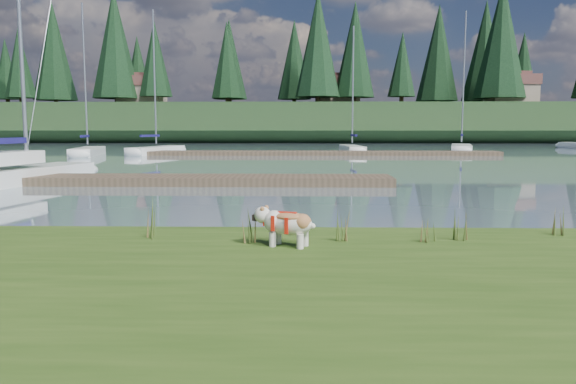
{
  "coord_description": "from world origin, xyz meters",
  "views": [
    {
      "loc": [
        0.81,
        -10.76,
        2.01
      ],
      "look_at": [
        0.57,
        -0.5,
        0.83
      ],
      "focal_mm": 35.0,
      "sensor_mm": 36.0,
      "label": 1
    }
  ],
  "objects": [
    {
      "name": "bulldog",
      "position": [
        0.61,
        -3.01,
        0.69
      ],
      "size": [
        0.92,
        0.57,
        0.54
      ],
      "rotation": [
        0.0,
        0.0,
        2.8
      ],
      "color": "silver",
      "rests_on": "bank"
    },
    {
      "name": "dock_far",
      "position": [
        2.0,
        30.0,
        0.15
      ],
      "size": [
        26.0,
        2.2,
        0.3
      ],
      "primitive_type": "cube",
      "color": "#4C3D2C",
      "rests_on": "ground"
    },
    {
      "name": "weed_2",
      "position": [
        3.14,
        -2.55,
        0.58
      ],
      "size": [
        0.17,
        0.14,
        0.56
      ],
      "color": "#475B23",
      "rests_on": "bank"
    },
    {
      "name": "conifer_4",
      "position": [
        3.0,
        66.0,
        13.09
      ],
      "size": [
        6.16,
        6.16,
        15.1
      ],
      "color": "#382619",
      "rests_on": "ridge"
    },
    {
      "name": "ridge",
      "position": [
        0.0,
        73.0,
        2.5
      ],
      "size": [
        200.0,
        20.0,
        5.0
      ],
      "primitive_type": "cube",
      "color": "#1B3118",
      "rests_on": "ground"
    },
    {
      "name": "weed_5",
      "position": [
        4.8,
        -2.12,
        0.56
      ],
      "size": [
        0.17,
        0.14,
        0.5
      ],
      "color": "#475B23",
      "rests_on": "bank"
    },
    {
      "name": "house_2",
      "position": [
        30.0,
        69.0,
        7.31
      ],
      "size": [
        6.3,
        5.3,
        4.65
      ],
      "color": "gray",
      "rests_on": "ridge"
    },
    {
      "name": "bank",
      "position": [
        0.0,
        -6.0,
        0.17
      ],
      "size": [
        60.0,
        9.0,
        0.35
      ],
      "primitive_type": "cube",
      "color": "#355018",
      "rests_on": "ground"
    },
    {
      "name": "sailboat_bg_2",
      "position": [
        4.82,
        34.63,
        0.33
      ],
      "size": [
        1.73,
        6.61,
        9.98
      ],
      "rotation": [
        0.0,
        0.0,
        1.64
      ],
      "color": "white",
      "rests_on": "ground"
    },
    {
      "name": "sailboat_main",
      "position": [
        -9.25,
        9.46,
        0.42
      ],
      "size": [
        3.33,
        8.53,
        12.09
      ],
      "rotation": [
        0.0,
        0.0,
        1.36
      ],
      "color": "white",
      "rests_on": "ground"
    },
    {
      "name": "sailboat_bg_0",
      "position": [
        -14.66,
        29.9,
        0.32
      ],
      "size": [
        2.79,
        7.54,
        10.8
      ],
      "rotation": [
        0.0,
        0.0,
        1.76
      ],
      "color": "white",
      "rests_on": "ground"
    },
    {
      "name": "conifer_6",
      "position": [
        28.0,
        68.0,
        13.99
      ],
      "size": [
        7.04,
        7.04,
        17.0
      ],
      "color": "#382619",
      "rests_on": "ridge"
    },
    {
      "name": "weed_3",
      "position": [
        -1.46,
        -2.48,
        0.62
      ],
      "size": [
        0.17,
        0.14,
        0.65
      ],
      "color": "#475B23",
      "rests_on": "bank"
    },
    {
      "name": "house_0",
      "position": [
        -22.0,
        70.0,
        7.31
      ],
      "size": [
        6.3,
        5.3,
        4.65
      ],
      "color": "gray",
      "rests_on": "ridge"
    },
    {
      "name": "weed_1",
      "position": [
        1.41,
        -2.66,
        0.57
      ],
      "size": [
        0.17,
        0.14,
        0.53
      ],
      "color": "#475B23",
      "rests_on": "bank"
    },
    {
      "name": "dock_near",
      "position": [
        -4.0,
        9.0,
        0.15
      ],
      "size": [
        16.0,
        2.0,
        0.3
      ],
      "primitive_type": "cube",
      "color": "#4C3D2C",
      "rests_on": "ground"
    },
    {
      "name": "weed_4",
      "position": [
        2.66,
        -2.69,
        0.54
      ],
      "size": [
        0.17,
        0.14,
        0.45
      ],
      "color": "#475B23",
      "rests_on": "bank"
    },
    {
      "name": "conifer_2",
      "position": [
        -25.0,
        68.0,
        13.54
      ],
      "size": [
        6.6,
        6.6,
        16.05
      ],
      "color": "#382619",
      "rests_on": "ridge"
    },
    {
      "name": "conifer_5",
      "position": [
        15.0,
        70.0,
        10.83
      ],
      "size": [
        3.96,
        3.96,
        10.35
      ],
      "color": "#382619",
      "rests_on": "ridge"
    },
    {
      "name": "house_1",
      "position": [
        6.0,
        71.0,
        7.31
      ],
      "size": [
        6.3,
        5.3,
        4.65
      ],
      "color": "gray",
      "rests_on": "ridge"
    },
    {
      "name": "mud_lip",
      "position": [
        0.0,
        -1.6,
        0.07
      ],
      "size": [
        60.0,
        0.5,
        0.14
      ],
      "primitive_type": "cube",
      "color": "#33281C",
      "rests_on": "ground"
    },
    {
      "name": "ground",
      "position": [
        0.0,
        30.0,
        0.0
      ],
      "size": [
        200.0,
        200.0,
        0.0
      ],
      "primitive_type": "plane",
      "color": "#78919E",
      "rests_on": "ground"
    },
    {
      "name": "sailboat_bg_4",
      "position": [
        14.39,
        37.25,
        0.33
      ],
      "size": [
        3.52,
        7.96,
        11.56
      ],
      "rotation": [
        0.0,
        0.0,
        1.31
      ],
      "color": "white",
      "rests_on": "ground"
    },
    {
      "name": "weed_0",
      "position": [
        0.05,
        -2.78,
        0.58
      ],
      "size": [
        0.17,
        0.14,
        0.56
      ],
      "color": "#475B23",
      "rests_on": "bank"
    },
    {
      "name": "conifer_1",
      "position": [
        -40.0,
        71.0,
        11.28
      ],
      "size": [
        4.4,
        4.4,
        11.3
      ],
      "color": "#382619",
      "rests_on": "ridge"
    },
    {
      "name": "conifer_3",
      "position": [
        -10.0,
        72.0,
        11.74
      ],
      "size": [
        4.84,
        4.84,
        12.25
      ],
      "color": "#382619",
      "rests_on": "ridge"
    },
    {
      "name": "sailboat_bg_1",
      "position": [
        -9.98,
        32.1,
        0.33
      ],
      "size": [
        3.38,
        7.26,
        10.77
      ],
      "rotation": [
        0.0,
        0.0,
        1.28
      ],
      "color": "white",
      "rests_on": "ground"
    }
  ]
}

